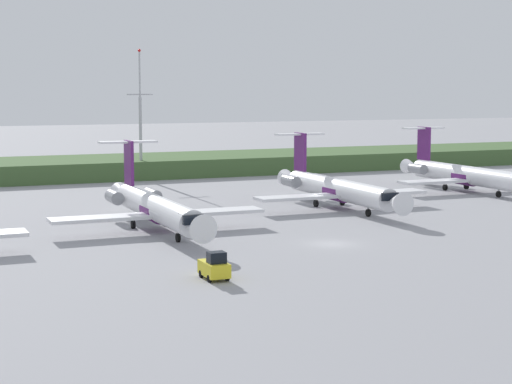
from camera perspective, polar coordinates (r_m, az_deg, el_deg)
name	(u,v)px	position (r m, az deg, el deg)	size (l,w,h in m)	color
ground_plane	(222,206)	(112.05, -2.22, -0.90)	(500.00, 500.00, 0.00)	#939399
grass_berm	(135,166)	(152.35, -7.94, 1.69)	(320.00, 20.00, 3.10)	#426033
regional_jet_second	(155,207)	(93.12, -6.67, -0.95)	(22.81, 31.00, 9.00)	white
regional_jet_third	(336,188)	(109.90, 5.28, 0.26)	(22.81, 31.00, 9.00)	white
regional_jet_fourth	(464,174)	(130.85, 13.46, 1.16)	(22.81, 31.00, 9.00)	white
antenna_mast	(140,125)	(145.23, -7.59, 4.36)	(4.40, 0.50, 21.41)	#B2B2B7
baggage_tug	(215,267)	(69.13, -2.74, -4.93)	(1.72, 3.20, 2.30)	yellow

